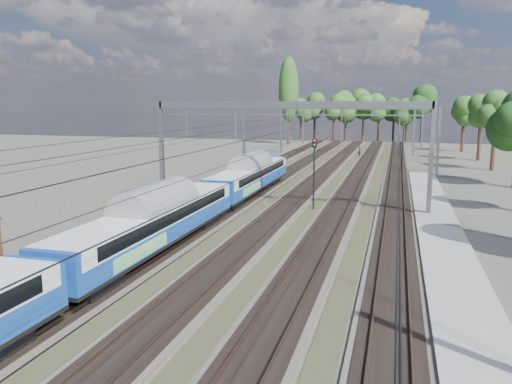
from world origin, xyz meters
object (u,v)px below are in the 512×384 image
(signal_near, at_px, (314,165))
(signal_far, at_px, (403,139))
(emu_train, at_px, (153,216))
(worker, at_px, (360,151))

(signal_near, distance_m, signal_far, 35.27)
(emu_train, distance_m, worker, 61.07)
(worker, height_order, signal_far, signal_far)
(emu_train, relative_size, worker, 33.90)
(emu_train, height_order, signal_far, signal_far)
(signal_near, height_order, signal_far, signal_far)
(worker, height_order, signal_near, signal_near)
(emu_train, distance_m, signal_near, 16.93)
(emu_train, bearing_deg, worker, 83.13)
(worker, xyz_separation_m, signal_near, (-0.45, -45.19, 2.91))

